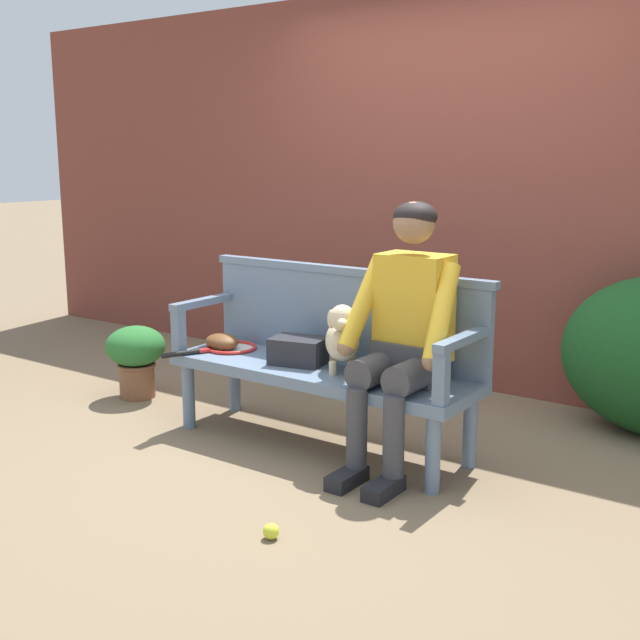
% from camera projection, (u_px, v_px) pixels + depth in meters
% --- Properties ---
extents(ground_plane, '(40.00, 40.00, 0.00)m').
position_uv_depth(ground_plane, '(320.00, 445.00, 4.29)').
color(ground_plane, '#7A664C').
extents(brick_garden_fence, '(8.00, 0.30, 2.57)m').
position_uv_depth(brick_garden_fence, '(462.00, 189.00, 5.30)').
color(brick_garden_fence, brown).
rests_on(brick_garden_fence, ground).
extents(hedge_bush_far_right, '(0.98, 0.87, 0.58)m').
position_uv_depth(hedge_bush_far_right, '(356.00, 336.00, 5.53)').
color(hedge_bush_far_right, '#194C1E').
rests_on(hedge_bush_far_right, ground).
extents(garden_bench, '(1.70, 0.51, 0.43)m').
position_uv_depth(garden_bench, '(320.00, 377.00, 4.21)').
color(garden_bench, slate).
rests_on(garden_bench, ground).
extents(bench_backrest, '(1.74, 0.06, 0.50)m').
position_uv_depth(bench_backrest, '(344.00, 312.00, 4.33)').
color(bench_backrest, slate).
rests_on(bench_backrest, garden_bench).
extents(bench_armrest_left_end, '(0.06, 0.51, 0.28)m').
position_uv_depth(bench_armrest_left_end, '(194.00, 314.00, 4.55)').
color(bench_armrest_left_end, slate).
rests_on(bench_armrest_left_end, garden_bench).
extents(bench_armrest_right_end, '(0.06, 0.51, 0.28)m').
position_uv_depth(bench_armrest_right_end, '(455.00, 355.00, 3.63)').
color(bench_armrest_right_end, slate).
rests_on(bench_armrest_right_end, garden_bench).
extents(person_seated, '(0.56, 0.65, 1.30)m').
position_uv_depth(person_seated, '(405.00, 328.00, 3.84)').
color(person_seated, black).
rests_on(person_seated, ground).
extents(dog_on_bench, '(0.29, 0.35, 0.37)m').
position_uv_depth(dog_on_bench, '(342.00, 337.00, 4.06)').
color(dog_on_bench, beige).
rests_on(dog_on_bench, garden_bench).
extents(tennis_racket, '(0.38, 0.58, 0.03)m').
position_uv_depth(tennis_racket, '(227.00, 348.00, 4.56)').
color(tennis_racket, red).
rests_on(tennis_racket, garden_bench).
extents(baseball_glove, '(0.26, 0.22, 0.09)m').
position_uv_depth(baseball_glove, '(222.00, 342.00, 4.56)').
color(baseball_glove, brown).
rests_on(baseball_glove, garden_bench).
extents(sports_bag, '(0.32, 0.26, 0.14)m').
position_uv_depth(sports_bag, '(298.00, 351.00, 4.25)').
color(sports_bag, '#232328').
rests_on(sports_bag, garden_bench).
extents(tennis_ball, '(0.07, 0.07, 0.07)m').
position_uv_depth(tennis_ball, '(271.00, 531.00, 3.25)').
color(tennis_ball, '#CCDB33').
rests_on(tennis_ball, ground).
extents(potted_plant, '(0.37, 0.37, 0.46)m').
position_uv_depth(potted_plant, '(136.00, 354.00, 5.08)').
color(potted_plant, brown).
rests_on(potted_plant, ground).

